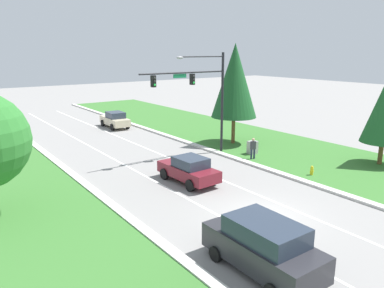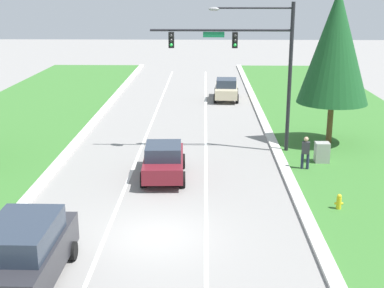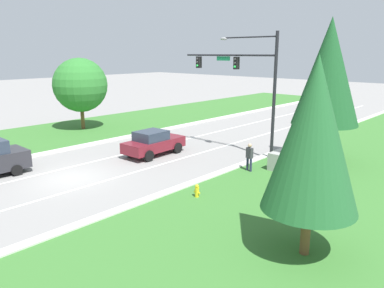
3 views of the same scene
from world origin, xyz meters
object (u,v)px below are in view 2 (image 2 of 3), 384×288
(charcoal_suv, at_px, (24,252))
(conifer_far_right_tree, at_px, (335,46))
(utility_cabinet, at_px, (322,153))
(champagne_sedan, at_px, (226,89))
(fire_hydrant, at_px, (339,203))
(pedestrian, at_px, (306,152))
(traffic_signal_mast, at_px, (251,54))
(burgundy_sedan, at_px, (164,160))

(charcoal_suv, distance_m, conifer_far_right_tree, 20.23)
(conifer_far_right_tree, bearing_deg, utility_cabinet, -107.86)
(champagne_sedan, xyz_separation_m, fire_hydrant, (3.62, -22.48, -0.52))
(fire_hydrant, height_order, conifer_far_right_tree, conifer_far_right_tree)
(pedestrian, bearing_deg, traffic_signal_mast, -39.81)
(utility_cabinet, bearing_deg, burgundy_sedan, -163.49)
(burgundy_sedan, height_order, utility_cabinet, burgundy_sedan)
(champagne_sedan, distance_m, burgundy_sedan, 19.08)
(charcoal_suv, relative_size, pedestrian, 2.82)
(traffic_signal_mast, height_order, pedestrian, traffic_signal_mast)
(burgundy_sedan, bearing_deg, charcoal_suv, -112.03)
(burgundy_sedan, distance_m, pedestrian, 6.89)
(utility_cabinet, xyz_separation_m, pedestrian, (-1.04, -1.10, 0.39))
(traffic_signal_mast, height_order, burgundy_sedan, traffic_signal_mast)
(utility_cabinet, bearing_deg, charcoal_suv, -133.49)
(utility_cabinet, relative_size, fire_hydrant, 1.57)
(utility_cabinet, relative_size, pedestrian, 0.65)
(burgundy_sedan, bearing_deg, conifer_far_right_tree, 30.78)
(traffic_signal_mast, relative_size, burgundy_sedan, 1.80)
(traffic_signal_mast, relative_size, pedestrian, 4.68)
(pedestrian, relative_size, fire_hydrant, 2.41)
(traffic_signal_mast, height_order, conifer_far_right_tree, conifer_far_right_tree)
(fire_hydrant, bearing_deg, burgundy_sedan, 152.63)
(champagne_sedan, bearing_deg, burgundy_sedan, -98.54)
(champagne_sedan, relative_size, conifer_far_right_tree, 0.53)
(pedestrian, bearing_deg, charcoal_suv, 57.81)
(champagne_sedan, bearing_deg, traffic_signal_mast, -85.08)
(burgundy_sedan, distance_m, conifer_far_right_tree, 11.69)
(burgundy_sedan, xyz_separation_m, pedestrian, (6.78, 1.22, 0.09))
(champagne_sedan, bearing_deg, charcoal_suv, -101.55)
(traffic_signal_mast, bearing_deg, fire_hydrant, -69.76)
(burgundy_sedan, height_order, pedestrian, pedestrian)
(traffic_signal_mast, distance_m, conifer_far_right_tree, 4.96)
(burgundy_sedan, bearing_deg, utility_cabinet, 14.11)
(burgundy_sedan, relative_size, conifer_far_right_tree, 0.51)
(champagne_sedan, height_order, utility_cabinet, champagne_sedan)
(traffic_signal_mast, xyz_separation_m, burgundy_sedan, (-4.25, -4.35, -4.41))
(burgundy_sedan, xyz_separation_m, conifer_far_right_tree, (8.97, 5.86, 4.69))
(traffic_signal_mast, xyz_separation_m, fire_hydrant, (2.99, -8.10, -4.91))
(charcoal_suv, bearing_deg, traffic_signal_mast, 61.59)
(fire_hydrant, relative_size, conifer_far_right_tree, 0.08)
(champagne_sedan, relative_size, charcoal_suv, 0.96)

